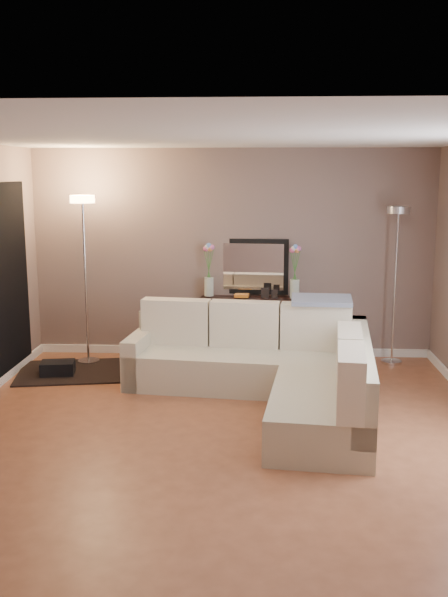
{
  "coord_description": "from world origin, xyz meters",
  "views": [
    {
      "loc": [
        0.34,
        -5.52,
        2.3
      ],
      "look_at": [
        0.0,
        0.8,
        1.1
      ],
      "focal_mm": 40.0,
      "sensor_mm": 36.0,
      "label": 1
    }
  ],
  "objects_px": {
    "floor_lamp_lit": "(84,246)",
    "floor_lamp_unlit": "(397,254)",
    "console_table": "(245,324)",
    "sectional_sofa": "(274,368)"
  },
  "relations": [
    {
      "from": "floor_lamp_lit",
      "to": "floor_lamp_unlit",
      "type": "bearing_deg",
      "value": 2.77
    },
    {
      "from": "console_table",
      "to": "floor_lamp_lit",
      "type": "xyz_separation_m",
      "value": [
        -1.92,
        -0.32,
        1.0
      ]
    },
    {
      "from": "console_table",
      "to": "floor_lamp_lit",
      "type": "bearing_deg",
      "value": -170.66
    },
    {
      "from": "sectional_sofa",
      "to": "console_table",
      "type": "height_order",
      "value": "sectional_sofa"
    },
    {
      "from": "floor_lamp_unlit",
      "to": "sectional_sofa",
      "type": "bearing_deg",
      "value": -136.16
    },
    {
      "from": "sectional_sofa",
      "to": "floor_lamp_lit",
      "type": "xyz_separation_m",
      "value": [
        -2.24,
        1.24,
        1.11
      ]
    },
    {
      "from": "floor_lamp_lit",
      "to": "console_table",
      "type": "bearing_deg",
      "value": 9.34
    },
    {
      "from": "console_table",
      "to": "floor_lamp_unlit",
      "type": "height_order",
      "value": "floor_lamp_unlit"
    },
    {
      "from": "sectional_sofa",
      "to": "console_table",
      "type": "distance_m",
      "value": 1.59
    },
    {
      "from": "sectional_sofa",
      "to": "floor_lamp_lit",
      "type": "bearing_deg",
      "value": 151.11
    }
  ]
}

